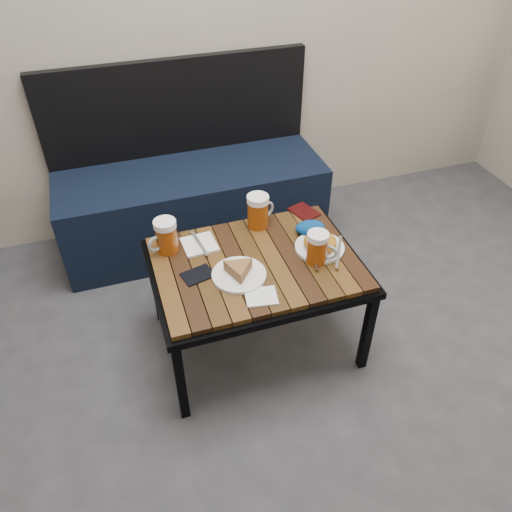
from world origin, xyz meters
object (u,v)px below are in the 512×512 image
object	(u,v)px
bench	(192,197)
plate_pie	(239,272)
beer_mug_right	(318,248)
passport_burgundy	(304,212)
beer_mug_centre	(258,211)
knit_pouch	(310,228)
plate_bagel	(320,244)
cafe_table	(256,270)
beer_mug_left	(166,236)
passport_navy	(198,275)

from	to	relation	value
bench	plate_pie	world-z (taller)	bench
beer_mug_right	passport_burgundy	world-z (taller)	beer_mug_right
beer_mug_centre	plate_pie	bearing A→B (deg)	-144.07
plate_pie	knit_pouch	distance (m)	0.41
plate_bagel	cafe_table	bearing A→B (deg)	178.72
beer_mug_centre	plate_bagel	world-z (taller)	beer_mug_centre
plate_bagel	knit_pouch	xyz separation A→B (m)	(0.00, 0.12, 0.00)
beer_mug_right	passport_burgundy	size ratio (longest dim) A/B	1.05
beer_mug_centre	plate_bagel	distance (m)	0.31
bench	plate_bagel	size ratio (longest dim) A/B	5.47
bench	cafe_table	world-z (taller)	bench
beer_mug_left	passport_navy	distance (m)	0.22
cafe_table	beer_mug_centre	bearing A→B (deg)	69.33
knit_pouch	plate_pie	bearing A→B (deg)	-154.86
beer_mug_centre	plate_pie	size ratio (longest dim) A/B	0.71
cafe_table	passport_burgundy	distance (m)	0.41
beer_mug_centre	passport_navy	bearing A→B (deg)	-166.85
passport_navy	beer_mug_left	bearing A→B (deg)	-170.47
plate_pie	cafe_table	bearing A→B (deg)	35.40
plate_pie	passport_burgundy	world-z (taller)	plate_pie
cafe_table	passport_burgundy	xyz separation A→B (m)	(0.31, 0.26, 0.05)
passport_burgundy	knit_pouch	xyz separation A→B (m)	(-0.04, -0.15, 0.02)
passport_navy	knit_pouch	xyz separation A→B (m)	(0.52, 0.12, 0.02)
passport_navy	beer_mug_centre	bearing A→B (deg)	112.38
bench	beer_mug_right	world-z (taller)	bench
cafe_table	plate_pie	distance (m)	0.13
beer_mug_right	plate_bagel	xyz separation A→B (m)	(0.04, 0.07, -0.05)
bench	beer_mug_centre	world-z (taller)	bench
beer_mug_centre	passport_burgundy	xyz separation A→B (m)	(0.23, 0.03, -0.07)
beer_mug_left	plate_bagel	size ratio (longest dim) A/B	0.57
beer_mug_right	passport_navy	bearing A→B (deg)	-152.94
bench	knit_pouch	bearing A→B (deg)	-63.98
beer_mug_right	passport_navy	size ratio (longest dim) A/B	1.15
plate_pie	passport_navy	xyz separation A→B (m)	(-0.15, 0.05, -0.02)
beer_mug_right	plate_bagel	size ratio (longest dim) A/B	0.53
passport_navy	passport_burgundy	size ratio (longest dim) A/B	0.91
beer_mug_left	plate_pie	bearing A→B (deg)	110.87
beer_mug_centre	beer_mug_right	bearing A→B (deg)	-87.72
plate_pie	plate_bagel	world-z (taller)	plate_pie
beer_mug_left	plate_bagel	world-z (taller)	beer_mug_left
knit_pouch	cafe_table	bearing A→B (deg)	-158.63
passport_burgundy	beer_mug_left	bearing A→B (deg)	168.14
cafe_table	beer_mug_right	distance (m)	0.27
beer_mug_left	beer_mug_right	distance (m)	0.61
beer_mug_left	passport_navy	xyz separation A→B (m)	(0.08, -0.19, -0.07)
plate_pie	plate_bagel	xyz separation A→B (m)	(0.36, 0.06, -0.00)
knit_pouch	passport_burgundy	bearing A→B (deg)	76.42
bench	beer_mug_left	distance (m)	0.77
plate_pie	beer_mug_right	bearing A→B (deg)	-1.81
bench	passport_burgundy	distance (m)	0.75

